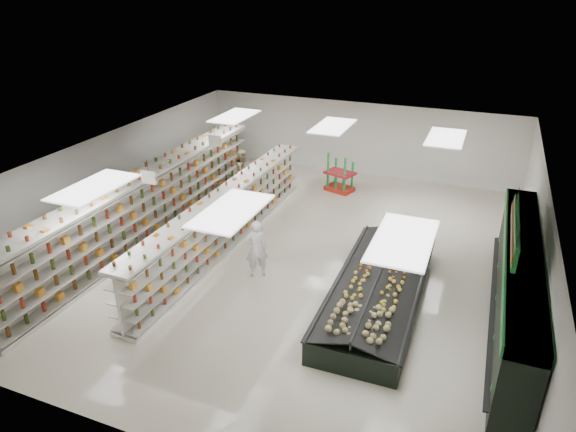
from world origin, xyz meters
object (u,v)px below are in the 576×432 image
at_px(soda_endcap, 340,174).
at_px(shopper_background, 243,171).
at_px(shopper_main, 257,249).
at_px(produce_island, 379,288).
at_px(gondola_left, 148,207).
at_px(gondola_center, 226,221).

xyz_separation_m(soda_endcap, shopper_background, (-3.70, -1.50, 0.17)).
height_order(soda_endcap, shopper_main, shopper_main).
relative_size(produce_island, shopper_main, 3.55).
height_order(gondola_left, shopper_main, gondola_left).
relative_size(gondola_center, shopper_background, 6.12).
relative_size(gondola_center, soda_endcap, 7.30).
height_order(shopper_main, shopper_background, shopper_main).
bearing_deg(produce_island, soda_endcap, 114.02).
bearing_deg(shopper_background, soda_endcap, -63.14).
relative_size(produce_island, soda_endcap, 4.31).
bearing_deg(produce_island, gondola_left, 172.67).
distance_m(produce_island, soda_endcap, 8.04).
bearing_deg(shopper_main, gondola_center, -74.28).
bearing_deg(gondola_left, soda_endcap, 52.09).
distance_m(gondola_center, soda_endcap, 6.29).
height_order(produce_island, shopper_main, shopper_main).
distance_m(gondola_center, produce_island, 5.61).
relative_size(gondola_center, produce_island, 1.69).
xyz_separation_m(gondola_left, shopper_main, (4.53, -1.04, -0.15)).
bearing_deg(shopper_main, produce_island, 144.25).
xyz_separation_m(gondola_left, produce_island, (8.18, -1.05, -0.61)).
distance_m(gondola_left, produce_island, 8.27).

